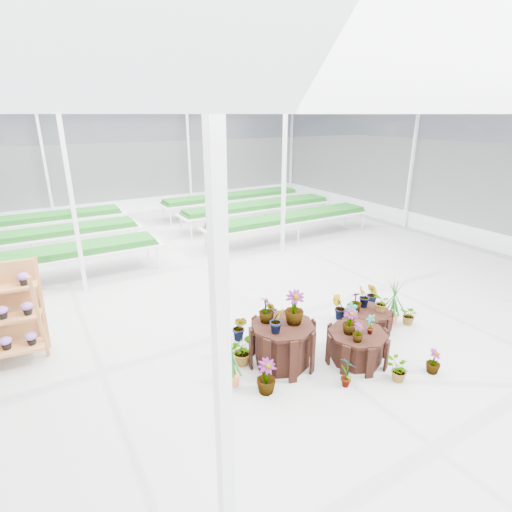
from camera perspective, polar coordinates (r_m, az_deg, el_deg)
ground_plane at (r=8.43m, az=2.14°, el=-10.27°), size 24.00×24.00×0.00m
greenhouse_shell at (r=7.56m, az=2.36°, el=4.67°), size 18.00×24.00×4.50m
steel_frame at (r=7.56m, az=2.36°, el=4.67°), size 18.00×24.00×4.50m
nursery_benches at (r=14.41m, az=-13.50°, el=3.88°), size 16.00×7.00×0.84m
plinth_tall at (r=7.19m, az=3.79°, el=-12.42°), size 1.41×1.41×0.78m
plinth_mid at (r=7.53m, az=14.18°, el=-12.39°), size 1.37×1.37×0.57m
plinth_low at (r=8.62m, az=15.70°, el=-8.75°), size 1.11×1.11×0.42m
nursery_plants at (r=7.60m, az=10.27°, el=-9.74°), size 4.54×2.94×1.38m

